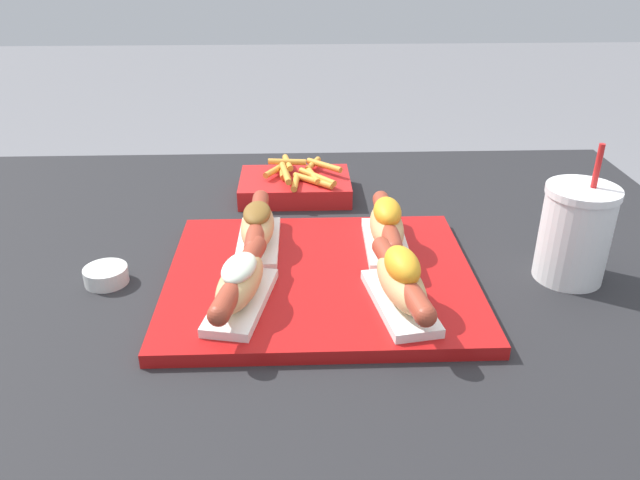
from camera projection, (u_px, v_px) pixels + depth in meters
name	position (u px, v px, depth m)	size (l,w,h in m)	color
patio_table	(285.00, 437.00, 1.08)	(1.37, 0.97, 0.70)	#232326
serving_tray	(321.00, 278.00, 0.86)	(0.42, 0.36, 0.02)	#B71414
hot_dog_0	(240.00, 283.00, 0.77)	(0.09, 0.19, 0.06)	white
hot_dog_1	(401.00, 282.00, 0.77)	(0.08, 0.19, 0.08)	white
hot_dog_2	(258.00, 226.00, 0.91)	(0.06, 0.20, 0.07)	white
hot_dog_3	(387.00, 226.00, 0.91)	(0.06, 0.20, 0.08)	white
sauce_bowl	(106.00, 274.00, 0.86)	(0.06, 0.06, 0.02)	silver
drink_cup	(575.00, 233.00, 0.85)	(0.10, 0.10, 0.20)	white
fries_basket	(295.00, 185.00, 1.14)	(0.20, 0.14, 0.06)	red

